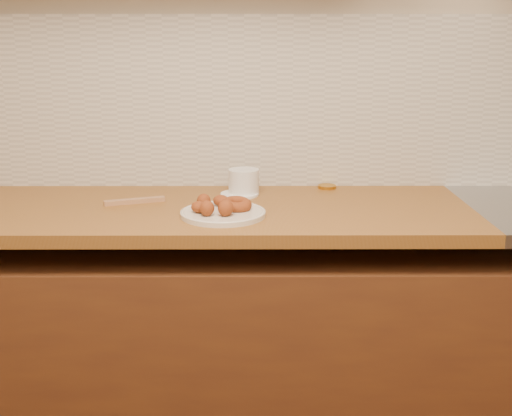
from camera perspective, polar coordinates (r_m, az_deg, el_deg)
The scene contains 11 objects.
wall_back at distance 2.30m, azimuth 4.72°, elevation 13.07°, with size 4.00×0.02×2.70m, color tan.
base_cabinet at distance 2.25m, azimuth 4.85°, elevation -12.56°, with size 3.60×0.60×0.77m, color #582F15.
butcher_block at distance 2.11m, azimuth -12.72°, elevation -0.38°, with size 2.30×0.62×0.04m, color brown.
backsplash at distance 2.30m, azimuth 4.66°, elevation 9.33°, with size 3.60×0.02×0.60m, color beige.
donut_plate at distance 1.95m, azimuth -2.95°, elevation -0.49°, with size 0.26×0.26×0.01m, color beige.
ring_donut at distance 1.96m, azimuth -1.76°, elevation 0.34°, with size 0.09×0.09×0.03m, color #953F17.
fried_dough_chunks at distance 1.93m, azimuth -3.95°, elevation 0.28°, with size 0.15×0.18×0.05m.
plastic_tub at distance 2.20m, azimuth -1.09°, elevation 2.34°, with size 0.10×0.10×0.09m, color silver.
tub_lid at distance 2.19m, azimuth -1.48°, elevation 1.23°, with size 0.13×0.13×0.01m, color white.
brass_jar_lid at distance 2.31m, azimuth 6.33°, elevation 1.90°, with size 0.07×0.07×0.01m, color #BD8522.
wooden_utensil at distance 2.13m, azimuth -10.73°, elevation 0.62°, with size 0.20×0.02×0.02m, color #A0714B.
Camera 1 is at (-0.19, -0.29, 1.43)m, focal length 45.00 mm.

